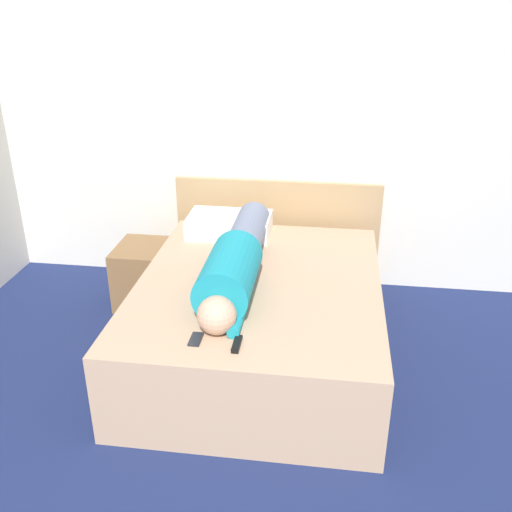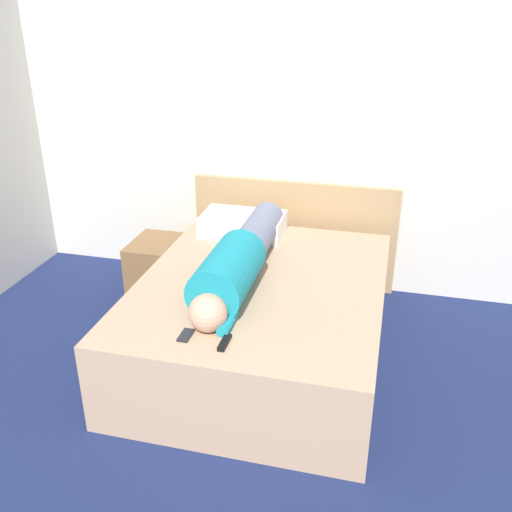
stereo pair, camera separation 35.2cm
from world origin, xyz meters
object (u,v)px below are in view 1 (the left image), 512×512
tv_remote (237,344)px  pillow_near_headboard (230,225)px  bed (259,318)px  cell_phone (196,339)px  nightstand (142,274)px  person_lying (236,262)px

tv_remote → pillow_near_headboard: bearing=101.7°
bed → pillow_near_headboard: 0.91m
bed → tv_remote: bearing=-91.4°
bed → cell_phone: (-0.25, -0.75, 0.30)m
nightstand → pillow_near_headboard: (0.71, 0.13, 0.42)m
cell_phone → person_lying: bearing=81.9°
bed → pillow_near_headboard: (-0.33, 0.76, 0.37)m
person_lying → tv_remote: bearing=-80.0°
bed → pillow_near_headboard: bearing=113.8°
cell_phone → nightstand: bearing=119.8°
cell_phone → tv_remote: bearing=-6.2°
nightstand → cell_phone: bearing=-60.2°
pillow_near_headboard → cell_phone: pillow_near_headboard is taller
bed → nightstand: bearing=148.7°
pillow_near_headboard → bed: bearing=-66.2°
nightstand → pillow_near_headboard: bearing=10.1°
pillow_near_headboard → tv_remote: 1.57m
bed → person_lying: bearing=-167.2°
person_lying → pillow_near_headboard: person_lying is taller
person_lying → cell_phone: person_lying is taller
bed → nightstand: size_ratio=4.11×
cell_phone → pillow_near_headboard: bearing=93.2°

